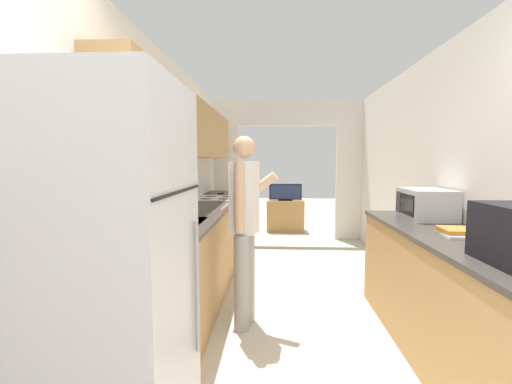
# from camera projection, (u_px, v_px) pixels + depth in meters

# --- Properties ---
(wall_left) EXTENTS (0.38, 7.62, 2.50)m
(wall_left) POSITION_uv_depth(u_px,v_px,m) (167.00, 156.00, 3.38)
(wall_left) COLOR white
(wall_left) RESTS_ON ground_plane
(wall_right) EXTENTS (0.06, 7.62, 2.50)m
(wall_right) POSITION_uv_depth(u_px,v_px,m) (462.00, 182.00, 2.88)
(wall_right) COLOR white
(wall_right) RESTS_ON ground_plane
(wall_far_with_doorway) EXTENTS (3.06, 0.06, 2.50)m
(wall_far_with_doorway) POSITION_uv_depth(u_px,v_px,m) (287.00, 159.00, 6.16)
(wall_far_with_doorway) COLOR white
(wall_far_with_doorway) RESTS_ON ground_plane
(counter_left) EXTENTS (0.62, 3.96, 0.91)m
(counter_left) POSITION_uv_depth(u_px,v_px,m) (201.00, 248.00, 3.79)
(counter_left) COLOR #B2844C
(counter_left) RESTS_ON ground_plane
(counter_right) EXTENTS (0.62, 2.42, 0.91)m
(counter_right) POSITION_uv_depth(u_px,v_px,m) (454.00, 301.00, 2.36)
(counter_right) COLOR #B2844C
(counter_right) RESTS_ON ground_plane
(refrigerator) EXTENTS (0.72, 0.74, 1.79)m
(refrigerator) POSITION_uv_depth(u_px,v_px,m) (109.00, 275.00, 1.60)
(refrigerator) COLOR #B7B7BC
(refrigerator) RESTS_ON ground_plane
(range_oven) EXTENTS (0.66, 0.74, 1.05)m
(range_oven) POSITION_uv_depth(u_px,v_px,m) (217.00, 229.00, 4.81)
(range_oven) COLOR white
(range_oven) RESTS_ON ground_plane
(person) EXTENTS (0.53, 0.42, 1.63)m
(person) POSITION_uv_depth(u_px,v_px,m) (244.00, 226.00, 2.90)
(person) COLOR #9E9E9E
(person) RESTS_ON ground_plane
(microwave) EXTENTS (0.37, 0.48, 0.26)m
(microwave) POSITION_uv_depth(u_px,v_px,m) (426.00, 204.00, 3.03)
(microwave) COLOR #B7B7BC
(microwave) RESTS_ON counter_right
(book_stack) EXTENTS (0.24, 0.30, 0.05)m
(book_stack) POSITION_uv_depth(u_px,v_px,m) (458.00, 232.00, 2.35)
(book_stack) COLOR white
(book_stack) RESTS_ON counter_right
(tv_cabinet) EXTENTS (0.75, 0.42, 0.62)m
(tv_cabinet) POSITION_uv_depth(u_px,v_px,m) (285.00, 216.00, 6.96)
(tv_cabinet) COLOR #B2844C
(tv_cabinet) RESTS_ON ground_plane
(television) EXTENTS (0.65, 0.16, 0.34)m
(television) POSITION_uv_depth(u_px,v_px,m) (285.00, 192.00, 6.87)
(television) COLOR black
(television) RESTS_ON tv_cabinet
(knife) EXTENTS (0.18, 0.30, 0.02)m
(knife) POSITION_uv_depth(u_px,v_px,m) (221.00, 193.00, 5.33)
(knife) COLOR #B7B7BC
(knife) RESTS_ON counter_left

